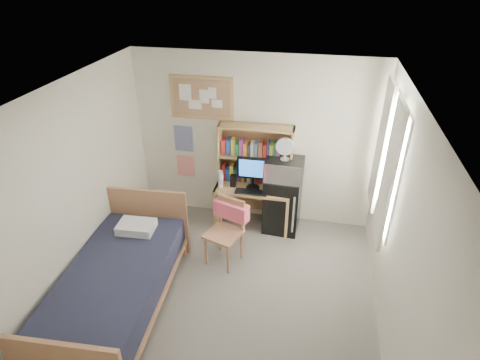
% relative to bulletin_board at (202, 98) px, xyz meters
% --- Properties ---
extents(floor, '(3.60, 4.20, 0.02)m').
position_rel_bulletin_board_xyz_m(floor, '(0.78, -2.08, -1.93)').
color(floor, slate).
rests_on(floor, ground).
extents(ceiling, '(3.60, 4.20, 0.02)m').
position_rel_bulletin_board_xyz_m(ceiling, '(0.78, -2.08, 0.68)').
color(ceiling, white).
rests_on(ceiling, wall_back).
extents(wall_back, '(3.60, 0.04, 2.60)m').
position_rel_bulletin_board_xyz_m(wall_back, '(0.78, 0.02, -0.62)').
color(wall_back, white).
rests_on(wall_back, floor).
extents(wall_left, '(0.04, 4.20, 2.60)m').
position_rel_bulletin_board_xyz_m(wall_left, '(-1.02, -2.08, -0.62)').
color(wall_left, white).
rests_on(wall_left, floor).
extents(wall_right, '(0.04, 4.20, 2.60)m').
position_rel_bulletin_board_xyz_m(wall_right, '(2.58, -2.08, -0.62)').
color(wall_right, white).
rests_on(wall_right, floor).
extents(window_unit, '(0.10, 1.40, 1.70)m').
position_rel_bulletin_board_xyz_m(window_unit, '(2.53, -0.88, -0.32)').
color(window_unit, white).
rests_on(window_unit, wall_right).
extents(curtain_left, '(0.04, 0.55, 1.70)m').
position_rel_bulletin_board_xyz_m(curtain_left, '(2.50, -1.28, -0.32)').
color(curtain_left, white).
rests_on(curtain_left, wall_right).
extents(curtain_right, '(0.04, 0.55, 1.70)m').
position_rel_bulletin_board_xyz_m(curtain_right, '(2.50, -0.48, -0.32)').
color(curtain_right, white).
rests_on(curtain_right, wall_right).
extents(bulletin_board, '(0.94, 0.03, 0.64)m').
position_rel_bulletin_board_xyz_m(bulletin_board, '(0.00, 0.00, 0.00)').
color(bulletin_board, '#A57B57').
rests_on(bulletin_board, wall_back).
extents(poster_wave, '(0.30, 0.01, 0.42)m').
position_rel_bulletin_board_xyz_m(poster_wave, '(-0.32, 0.01, -0.67)').
color(poster_wave, navy).
rests_on(poster_wave, wall_back).
extents(poster_japan, '(0.28, 0.01, 0.36)m').
position_rel_bulletin_board_xyz_m(poster_japan, '(-0.32, 0.01, -1.14)').
color(poster_japan, red).
rests_on(poster_japan, wall_back).
extents(desk, '(1.13, 0.57, 0.70)m').
position_rel_bulletin_board_xyz_m(desk, '(0.83, -0.28, -1.57)').
color(desk, tan).
rests_on(desk, floor).
extents(desk_chair, '(0.60, 0.60, 0.94)m').
position_rel_bulletin_board_xyz_m(desk_chair, '(0.59, -1.22, -1.45)').
color(desk_chair, tan).
rests_on(desk_chair, floor).
extents(mini_fridge, '(0.55, 0.55, 0.88)m').
position_rel_bulletin_board_xyz_m(mini_fridge, '(1.28, -0.26, -1.48)').
color(mini_fridge, black).
rests_on(mini_fridge, floor).
extents(bed, '(1.23, 2.27, 0.61)m').
position_rel_bulletin_board_xyz_m(bed, '(-0.45, -2.29, -1.62)').
color(bed, black).
rests_on(bed, floor).
extents(hutch, '(1.10, 0.29, 0.90)m').
position_rel_bulletin_board_xyz_m(hutch, '(0.83, -0.13, -0.77)').
color(hutch, tan).
rests_on(hutch, desk).
extents(monitor, '(0.47, 0.04, 0.50)m').
position_rel_bulletin_board_xyz_m(monitor, '(0.83, -0.34, -0.97)').
color(monitor, black).
rests_on(monitor, desk).
extents(keyboard, '(0.47, 0.15, 0.02)m').
position_rel_bulletin_board_xyz_m(keyboard, '(0.83, -0.48, -1.21)').
color(keyboard, black).
rests_on(keyboard, desk).
extents(speaker_left, '(0.08, 0.08, 0.19)m').
position_rel_bulletin_board_xyz_m(speaker_left, '(0.53, -0.35, -1.12)').
color(speaker_left, black).
rests_on(speaker_left, desk).
extents(speaker_right, '(0.07, 0.07, 0.18)m').
position_rel_bulletin_board_xyz_m(speaker_right, '(1.13, -0.34, -1.13)').
color(speaker_right, black).
rests_on(speaker_right, desk).
extents(water_bottle, '(0.07, 0.07, 0.25)m').
position_rel_bulletin_board_xyz_m(water_bottle, '(0.35, -0.39, -1.09)').
color(water_bottle, white).
rests_on(water_bottle, desk).
extents(hoodie, '(0.52, 0.31, 0.24)m').
position_rel_bulletin_board_xyz_m(hoodie, '(0.66, -1.03, -1.19)').
color(hoodie, '#F35C74').
rests_on(hoodie, desk_chair).
extents(microwave, '(0.56, 0.44, 0.31)m').
position_rel_bulletin_board_xyz_m(microwave, '(1.27, -0.28, -0.88)').
color(microwave, '#B8B9BD').
rests_on(microwave, mini_fridge).
extents(desk_fan, '(0.26, 0.26, 0.31)m').
position_rel_bulletin_board_xyz_m(desk_fan, '(1.27, -0.28, -0.57)').
color(desk_fan, white).
rests_on(desk_fan, microwave).
extents(pillow, '(0.48, 0.35, 0.11)m').
position_rel_bulletin_board_xyz_m(pillow, '(-0.49, -1.54, -1.26)').
color(pillow, white).
rests_on(pillow, bed).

